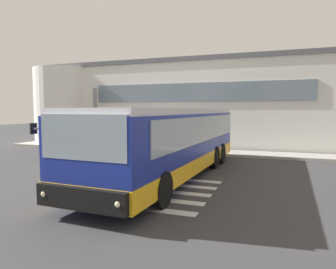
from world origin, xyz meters
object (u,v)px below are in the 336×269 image
object	(u,v)px
passenger_near_column	(100,132)
safety_bollard_yellow	(191,148)
entry_support_column	(95,117)
bus_main_foreground	(171,143)
passenger_by_doorway	(111,134)
passenger_at_curb_edge	(131,134)

from	to	relation	value
passenger_near_column	safety_bollard_yellow	bearing A→B (deg)	-9.43
entry_support_column	passenger_near_column	size ratio (longest dim) A/B	2.40
bus_main_foreground	safety_bollard_yellow	world-z (taller)	bus_main_foreground
bus_main_foreground	passenger_by_doorway	xyz separation A→B (m)	(-6.35, 6.28, -0.26)
passenger_at_curb_edge	safety_bollard_yellow	distance (m)	4.57
safety_bollard_yellow	entry_support_column	bearing A→B (deg)	166.66
passenger_at_curb_edge	entry_support_column	bearing A→B (deg)	167.47
entry_support_column	passenger_by_doorway	xyz separation A→B (m)	(1.96, -1.15, -1.08)
passenger_near_column	safety_bollard_yellow	world-z (taller)	passenger_near_column
passenger_near_column	passenger_by_doorway	bearing A→B (deg)	-22.38
passenger_by_doorway	passenger_near_column	bearing A→B (deg)	157.62
passenger_by_doorway	safety_bollard_yellow	bearing A→B (deg)	-6.56
bus_main_foreground	passenger_at_curb_edge	xyz separation A→B (m)	(-5.11, 6.72, -0.26)
passenger_by_doorway	bus_main_foreground	bearing A→B (deg)	-44.68
entry_support_column	passenger_at_curb_edge	bearing A→B (deg)	-12.53
passenger_by_doorway	passenger_at_curb_edge	xyz separation A→B (m)	(1.24, 0.44, 0.00)
bus_main_foreground	passenger_by_doorway	size ratio (longest dim) A/B	6.77
passenger_at_curb_edge	passenger_near_column	bearing A→B (deg)	179.02
passenger_near_column	passenger_by_doorway	world-z (taller)	same
entry_support_column	safety_bollard_yellow	distance (m)	7.99
passenger_by_doorway	passenger_at_curb_edge	world-z (taller)	same
bus_main_foreground	passenger_at_curb_edge	size ratio (longest dim) A/B	6.77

